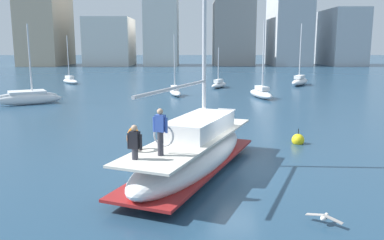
{
  "coord_description": "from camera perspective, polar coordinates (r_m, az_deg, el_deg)",
  "views": [
    {
      "loc": [
        -1.48,
        -16.18,
        5.06
      ],
      "look_at": [
        -1.43,
        1.29,
        1.8
      ],
      "focal_mm": 37.53,
      "sensor_mm": 36.0,
      "label": 1
    }
  ],
  "objects": [
    {
      "name": "moored_sloop_far",
      "position": [
        38.4,
        -22.5,
        3.11
      ],
      "size": [
        6.1,
        4.96,
        6.9
      ],
      "color": "silver",
      "rests_on": "ground"
    },
    {
      "name": "main_sailboat",
      "position": [
        16.08,
        0.11,
        -4.38
      ],
      "size": [
        5.84,
        9.8,
        13.14
      ],
      "color": "white",
      "rests_on": "ground"
    },
    {
      "name": "moored_ketch_distant",
      "position": [
        48.75,
        3.7,
        5.1
      ],
      "size": [
        2.61,
        3.94,
        4.81
      ],
      "color": "white",
      "rests_on": "ground"
    },
    {
      "name": "moored_sloop_near",
      "position": [
        39.69,
        9.61,
        3.87
      ],
      "size": [
        2.16,
        4.91,
        7.35
      ],
      "color": "silver",
      "rests_on": "ground"
    },
    {
      "name": "mooring_buoy",
      "position": [
        21.67,
        14.67,
        -2.75
      ],
      "size": [
        0.65,
        0.65,
        0.93
      ],
      "color": "yellow",
      "rests_on": "ground"
    },
    {
      "name": "moored_cutter_right",
      "position": [
        56.42,
        -17.09,
        5.43
      ],
      "size": [
        3.28,
        3.58,
        6.34
      ],
      "color": "white",
      "rests_on": "ground"
    },
    {
      "name": "ground_plane",
      "position": [
        17.01,
        4.88,
        -6.77
      ],
      "size": [
        400.0,
        400.0,
        0.0
      ],
      "primitive_type": "plane",
      "color": "navy"
    },
    {
      "name": "moored_cutter_left",
      "position": [
        53.58,
        14.92,
        5.41
      ],
      "size": [
        3.9,
        5.43,
        7.74
      ],
      "color": "white",
      "rests_on": "ground"
    },
    {
      "name": "waterfront_buildings",
      "position": [
        105.09,
        -0.3,
        12.91
      ],
      "size": [
        84.95,
        17.37,
        24.31
      ],
      "color": "#C6AD8E",
      "rests_on": "ground"
    },
    {
      "name": "seagull",
      "position": [
        12.4,
        18.14,
        -12.97
      ],
      "size": [
        0.92,
        0.77,
        0.17
      ],
      "color": "silver",
      "rests_on": "ground"
    },
    {
      "name": "moored_catamaran",
      "position": [
        40.99,
        -2.56,
        4.1
      ],
      "size": [
        1.74,
        3.86,
        6.14
      ],
      "color": "white",
      "rests_on": "ground"
    }
  ]
}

